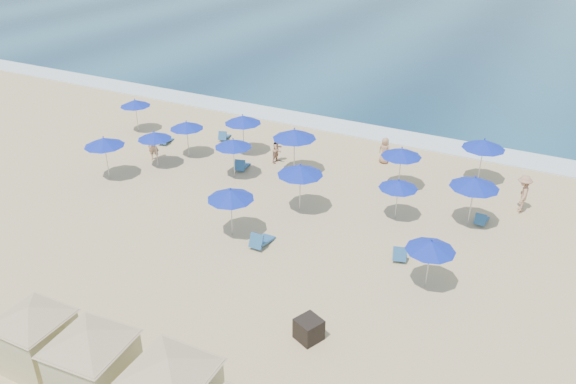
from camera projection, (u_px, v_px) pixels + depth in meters
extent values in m
plane|color=tan|center=(263.00, 251.00, 24.49)|extent=(160.00, 160.00, 0.00)
cube|color=navy|center=(493.00, 27.00, 67.58)|extent=(160.00, 80.00, 0.06)
cube|color=white|center=(382.00, 134.00, 36.62)|extent=(160.00, 2.50, 0.08)
cube|color=black|center=(309.00, 329.00, 19.40)|extent=(1.07, 1.07, 0.81)
cube|color=beige|center=(38.00, 343.00, 18.03)|extent=(1.97, 1.97, 1.92)
cube|color=tan|center=(31.00, 319.00, 17.58)|extent=(2.06, 2.06, 0.08)
pyramid|color=tan|center=(28.00, 307.00, 17.36)|extent=(4.20, 4.20, 0.48)
cube|color=beige|center=(95.00, 370.00, 16.89)|extent=(2.23, 2.23, 2.05)
cube|color=tan|center=(89.00, 344.00, 16.42)|extent=(2.34, 2.34, 0.08)
pyramid|color=tan|center=(87.00, 330.00, 16.18)|extent=(4.48, 4.48, 0.51)
cube|color=tan|center=(169.00, 373.00, 15.31)|extent=(2.29, 2.29, 0.08)
pyramid|color=tan|center=(167.00, 358.00, 15.06)|extent=(4.66, 4.66, 0.53)
cylinder|color=#A5A8AD|center=(137.00, 118.00, 36.85)|extent=(0.05, 0.05, 1.77)
cone|color=#0F23A4|center=(135.00, 103.00, 36.37)|extent=(1.96, 1.96, 0.42)
sphere|color=#0F23A4|center=(135.00, 99.00, 36.25)|extent=(0.07, 0.07, 0.07)
cylinder|color=#A5A8AD|center=(107.00, 162.00, 30.50)|extent=(0.05, 0.05, 1.96)
cone|color=#0F23A4|center=(104.00, 142.00, 29.97)|extent=(2.16, 2.16, 0.46)
sphere|color=#0F23A4|center=(103.00, 137.00, 29.84)|extent=(0.08, 0.08, 0.08)
cylinder|color=#A5A8AD|center=(188.00, 142.00, 33.20)|extent=(0.05, 0.05, 1.79)
cone|color=#0F23A4|center=(186.00, 125.00, 32.71)|extent=(1.98, 1.98, 0.42)
sphere|color=#0F23A4|center=(186.00, 121.00, 32.59)|extent=(0.08, 0.08, 0.08)
cylinder|color=#A5A8AD|center=(156.00, 152.00, 31.89)|extent=(0.05, 0.05, 1.74)
cone|color=#0F23A4|center=(154.00, 135.00, 31.42)|extent=(1.92, 1.92, 0.41)
sphere|color=#0F23A4|center=(154.00, 131.00, 31.30)|extent=(0.07, 0.07, 0.07)
cylinder|color=#A5A8AD|center=(244.00, 138.00, 33.53)|extent=(0.05, 0.05, 1.97)
cone|color=#0F23A4|center=(243.00, 119.00, 32.99)|extent=(2.18, 2.18, 0.47)
sphere|color=#0F23A4|center=(243.00, 115.00, 32.85)|extent=(0.08, 0.08, 0.08)
cylinder|color=#A5A8AD|center=(300.00, 192.00, 27.22)|extent=(0.05, 0.05, 2.02)
cone|color=#0F23A4|center=(300.00, 170.00, 26.67)|extent=(2.23, 2.23, 0.48)
sphere|color=#0F23A4|center=(300.00, 164.00, 26.53)|extent=(0.09, 0.09, 0.09)
cylinder|color=#A5A8AD|center=(232.00, 217.00, 25.23)|extent=(0.05, 0.05, 1.92)
cone|color=#0F23A4|center=(231.00, 194.00, 24.70)|extent=(2.12, 2.12, 0.45)
sphere|color=#0F23A4|center=(230.00, 189.00, 24.57)|extent=(0.08, 0.08, 0.08)
cylinder|color=#A5A8AD|center=(400.00, 172.00, 29.38)|extent=(0.05, 0.05, 1.90)
cone|color=#0F23A4|center=(402.00, 152.00, 28.86)|extent=(2.10, 2.10, 0.45)
sphere|color=#0F23A4|center=(402.00, 147.00, 28.73)|extent=(0.08, 0.08, 0.08)
cylinder|color=#A5A8AD|center=(397.00, 203.00, 26.62)|extent=(0.04, 0.04, 1.67)
cone|color=#0F23A4|center=(398.00, 184.00, 26.16)|extent=(1.85, 1.85, 0.40)
sphere|color=#0F23A4|center=(399.00, 180.00, 26.05)|extent=(0.07, 0.07, 0.07)
cylinder|color=#A5A8AD|center=(480.00, 165.00, 30.01)|extent=(0.05, 0.05, 2.04)
cone|color=#0F23A4|center=(484.00, 144.00, 29.46)|extent=(2.25, 2.25, 0.48)
sphere|color=#0F23A4|center=(485.00, 139.00, 29.32)|extent=(0.09, 0.09, 0.09)
cylinder|color=#A5A8AD|center=(471.00, 206.00, 25.98)|extent=(0.05, 0.05, 2.04)
cone|color=#0F23A4|center=(475.00, 182.00, 25.43)|extent=(2.26, 2.26, 0.48)
sphere|color=#0F23A4|center=(476.00, 177.00, 25.29)|extent=(0.09, 0.09, 0.09)
cylinder|color=#A5A8AD|center=(428.00, 268.00, 21.81)|extent=(0.05, 0.05, 1.76)
cone|color=#0F23A4|center=(431.00, 246.00, 21.33)|extent=(1.94, 1.94, 0.42)
sphere|color=#0F23A4|center=(432.00, 240.00, 21.21)|extent=(0.07, 0.07, 0.07)
cylinder|color=#A5A8AD|center=(294.00, 156.00, 30.94)|extent=(0.06, 0.06, 2.17)
cone|color=#0F23A4|center=(294.00, 134.00, 30.35)|extent=(2.40, 2.40, 0.52)
sphere|color=#0F23A4|center=(294.00, 128.00, 30.20)|extent=(0.09, 0.09, 0.09)
cylinder|color=#A5A8AD|center=(234.00, 161.00, 30.66)|extent=(0.05, 0.05, 1.83)
cone|color=#0F23A4|center=(233.00, 143.00, 30.17)|extent=(2.02, 2.02, 0.43)
sphere|color=#0F23A4|center=(233.00, 139.00, 30.04)|extent=(0.08, 0.08, 0.08)
cube|color=#26588C|center=(166.00, 140.00, 35.40)|extent=(0.83, 1.30, 0.33)
cube|color=#26588C|center=(162.00, 139.00, 34.86)|extent=(0.63, 0.45, 0.59)
cube|color=#26588C|center=(225.00, 136.00, 35.99)|extent=(0.83, 1.24, 0.31)
cube|color=#26588C|center=(222.00, 136.00, 35.47)|extent=(0.60, 0.45, 0.55)
cube|color=#26588C|center=(243.00, 166.00, 31.96)|extent=(0.91, 1.38, 0.35)
cube|color=#26588C|center=(240.00, 165.00, 31.38)|extent=(0.67, 0.49, 0.62)
cube|color=#26588C|center=(263.00, 240.00, 24.92)|extent=(0.63, 1.33, 0.37)
cube|color=#26588C|center=(256.00, 241.00, 24.36)|extent=(0.63, 0.37, 0.64)
cube|color=#26588C|center=(400.00, 253.00, 24.07)|extent=(0.89, 1.32, 0.33)
cube|color=#26588C|center=(400.00, 254.00, 23.52)|extent=(0.64, 0.48, 0.59)
cube|color=#26588C|center=(482.00, 219.00, 26.62)|extent=(0.56, 1.12, 0.30)
cube|color=#26588C|center=(480.00, 219.00, 26.16)|extent=(0.53, 0.32, 0.53)
imported|color=tan|center=(153.00, 146.00, 32.75)|extent=(0.74, 0.64, 1.70)
imported|color=tan|center=(278.00, 149.00, 32.49)|extent=(0.67, 0.82, 1.57)
imported|color=tan|center=(523.00, 193.00, 27.25)|extent=(0.78, 1.26, 1.88)
imported|color=tan|center=(385.00, 150.00, 32.37)|extent=(0.85, 0.65, 1.55)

